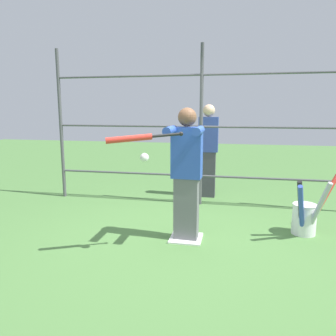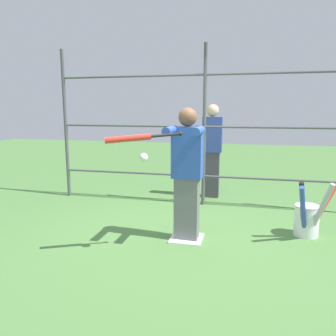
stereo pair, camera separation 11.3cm
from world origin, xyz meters
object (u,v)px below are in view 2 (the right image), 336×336
(softball_in_flight, at_px, (144,157))
(bystander_behind_fence, at_px, (212,150))
(batter, at_px, (187,170))
(bat_bucket, at_px, (308,218))
(baseball_bat_swinging, at_px, (135,138))

(softball_in_flight, height_order, bystander_behind_fence, bystander_behind_fence)
(batter, xyz_separation_m, bat_bucket, (-1.51, -0.49, -0.64))
(batter, relative_size, baseball_bat_swinging, 2.15)
(batter, distance_m, softball_in_flight, 0.71)
(bat_bucket, bearing_deg, baseball_bat_swinging, 29.62)
(baseball_bat_swinging, height_order, bystander_behind_fence, bystander_behind_fence)
(batter, height_order, bystander_behind_fence, bystander_behind_fence)
(baseball_bat_swinging, bearing_deg, bystander_behind_fence, -100.71)
(batter, relative_size, bat_bucket, 2.01)
(batter, bearing_deg, baseball_bat_swinging, 54.62)
(batter, relative_size, softball_in_flight, 17.21)
(batter, height_order, bat_bucket, batter)
(batter, distance_m, baseball_bat_swinging, 0.89)
(bat_bucket, relative_size, bystander_behind_fence, 0.48)
(bat_bucket, bearing_deg, softball_in_flight, 28.85)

